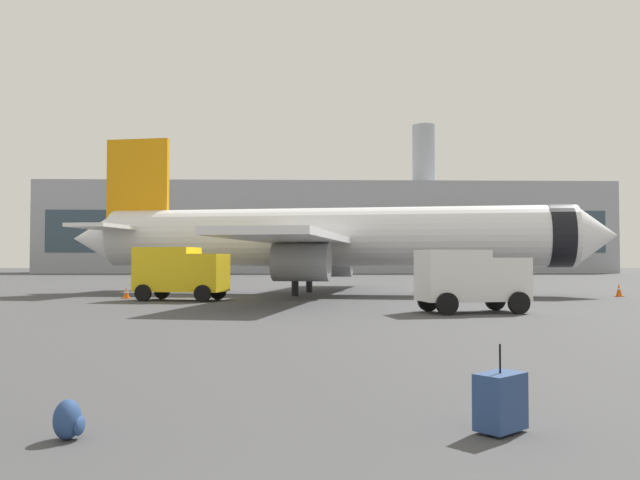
# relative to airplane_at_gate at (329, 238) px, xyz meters

# --- Properties ---
(airplane_at_gate) EXTENTS (35.62, 32.33, 10.50)m
(airplane_at_gate) POSITION_rel_airplane_at_gate_xyz_m (0.00, 0.00, 0.00)
(airplane_at_gate) COLOR white
(airplane_at_gate) RESTS_ON ground
(service_truck) EXTENTS (5.17, 3.42, 2.90)m
(service_truck) POSITION_rel_airplane_at_gate_xyz_m (-8.40, -6.37, -2.05)
(service_truck) COLOR yellow
(service_truck) RESTS_ON ground
(cargo_van) EXTENTS (4.67, 2.94, 2.60)m
(cargo_van) POSITION_rel_airplane_at_gate_xyz_m (5.25, -15.10, -2.21)
(cargo_van) COLOR white
(cargo_van) RESTS_ON ground
(safety_cone_near) EXTENTS (0.44, 0.44, 0.62)m
(safety_cone_near) POSITION_rel_airplane_at_gate_xyz_m (5.77, 0.27, -3.35)
(safety_cone_near) COLOR #F2590C
(safety_cone_near) RESTS_ON ground
(safety_cone_mid) EXTENTS (0.44, 0.44, 0.80)m
(safety_cone_mid) POSITION_rel_airplane_at_gate_xyz_m (17.41, -3.22, -3.26)
(safety_cone_mid) COLOR #F2590C
(safety_cone_mid) RESTS_ON ground
(safety_cone_far) EXTENTS (0.44, 0.44, 0.63)m
(safety_cone_far) POSITION_rel_airplane_at_gate_xyz_m (-11.89, -4.24, -3.35)
(safety_cone_far) COLOR #F2590C
(safety_cone_far) RESTS_ON ground
(safety_cone_outer) EXTENTS (0.44, 0.44, 0.60)m
(safety_cone_outer) POSITION_rel_airplane_at_gate_xyz_m (9.58, 1.21, -3.36)
(safety_cone_outer) COLOR #F2590C
(safety_cone_outer) RESTS_ON ground
(rolling_suitcase) EXTENTS (0.75, 0.72, 1.10)m
(rolling_suitcase) POSITION_rel_airplane_at_gate_xyz_m (0.72, -33.71, -3.27)
(rolling_suitcase) COLOR navy
(rolling_suitcase) RESTS_ON ground
(traveller_backpack) EXTENTS (0.36, 0.40, 0.48)m
(traveller_backpack) POSITION_rel_airplane_at_gate_xyz_m (-4.55, -33.87, -3.42)
(traveller_backpack) COLOR navy
(traveller_backpack) RESTS_ON ground
(terminal_building) EXTENTS (102.82, 21.42, 28.32)m
(terminal_building) POSITION_rel_airplane_at_gate_xyz_m (2.94, 80.94, 4.60)
(terminal_building) COLOR #9EA3AD
(terminal_building) RESTS_ON ground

